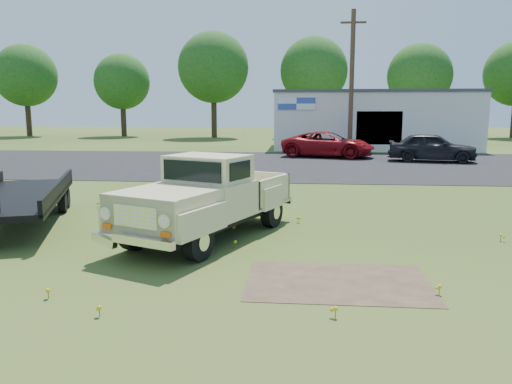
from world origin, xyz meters
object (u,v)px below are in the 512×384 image
flatbed_trailer (17,192)px  dark_sedan (432,147)px  vintage_pickup_truck (209,197)px  red_pickup (328,145)px

flatbed_trailer → dark_sedan: size_ratio=1.30×
dark_sedan → vintage_pickup_truck: bearing=163.3°
vintage_pickup_truck → flatbed_trailer: (-4.91, 0.81, -0.11)m
flatbed_trailer → red_pickup: (8.51, 18.44, -0.07)m
vintage_pickup_truck → flatbed_trailer: 4.98m
vintage_pickup_truck → red_pickup: size_ratio=0.94×
red_pickup → dark_sedan: (5.48, -2.14, 0.03)m
vintage_pickup_truck → dark_sedan: (9.07, 17.11, -0.14)m
flatbed_trailer → dark_sedan: 21.48m
vintage_pickup_truck → dark_sedan: vintage_pickup_truck is taller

